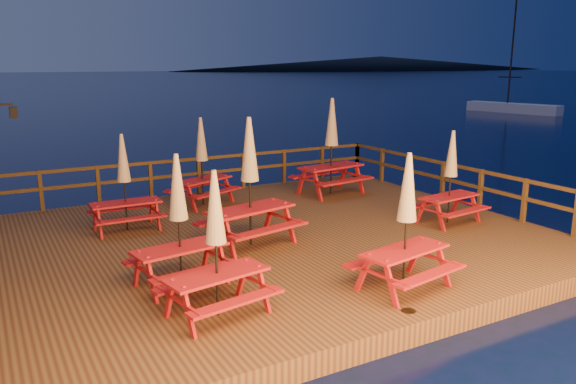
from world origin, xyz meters
The scene contains 14 objects.
ground centered at (0.00, 0.00, 0.00)m, with size 500.00×500.00×0.00m, color black.
deck centered at (0.00, 0.00, 0.20)m, with size 12.00×10.00×0.40m, color #482717.
deck_piles centered at (0.00, 0.00, -0.30)m, with size 11.44×9.44×1.40m.
railing centered at (0.00, 1.78, 1.16)m, with size 11.80×9.75×1.10m.
headland_right centered at (185.00, 230.00, 3.50)m, with size 230.40×86.40×7.00m, color black.
sailboat centered at (34.72, 22.00, 0.40)m, with size 2.93×8.16×11.95m.
picnic_table_0 centered at (0.53, -3.85, 1.65)m, with size 1.90×1.66×2.40m.
picnic_table_1 centered at (-2.84, 2.04, 1.58)m, with size 1.61×1.33×2.28m.
picnic_table_2 centered at (-2.71, -3.25, 1.60)m, with size 1.82×1.59×2.31m.
picnic_table_3 centered at (3.43, 2.84, 1.88)m, with size 2.20×1.89×2.85m.
picnic_table_4 centered at (-2.81, -1.80, 1.63)m, with size 1.83×1.58×2.36m.
picnic_table_5 centered at (4.22, -1.18, 1.58)m, with size 1.73×1.48×2.28m.
picnic_table_6 centered at (-0.77, -0.37, 1.84)m, with size 2.22×1.96×2.76m.
picnic_table_7 centered at (-0.40, 3.46, 1.65)m, with size 2.10×1.94×2.42m.
Camera 1 is at (-5.72, -10.89, 4.27)m, focal length 35.00 mm.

